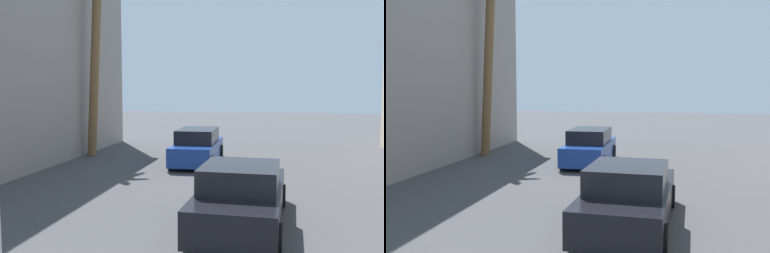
% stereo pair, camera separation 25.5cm
% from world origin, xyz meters
% --- Properties ---
extents(ground_plane, '(93.39, 93.39, 0.00)m').
position_xyz_m(ground_plane, '(0.00, 10.00, 0.00)').
color(ground_plane, '#424244').
extents(car_lead, '(2.25, 5.16, 1.56)m').
position_xyz_m(car_lead, '(0.97, 7.69, 0.70)').
color(car_lead, black).
rests_on(car_lead, ground).
extents(car_far, '(1.92, 4.67, 1.56)m').
position_xyz_m(car_far, '(-1.60, 15.98, 0.74)').
color(car_far, black).
rests_on(car_far, ground).
extents(palm_tree_far_left, '(2.67, 2.77, 9.64)m').
position_xyz_m(palm_tree_far_left, '(-7.03, 17.34, 5.58)').
color(palm_tree_far_left, brown).
rests_on(palm_tree_far_left, ground).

